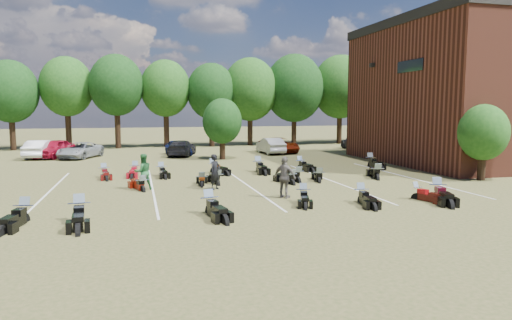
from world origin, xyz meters
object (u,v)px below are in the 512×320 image
object	(u,v)px
person_black	(215,172)
person_green	(143,172)
car_0	(54,149)
motorcycle_0	(24,223)
motorcycle_3	(303,202)
motorcycle_14	(104,177)
person_grey	(285,177)
motorcycle_7	(143,191)
car_4	(178,147)

from	to	relation	value
person_black	person_green	xyz separation A→B (m)	(-3.55, 0.85, 0.01)
car_0	motorcycle_0	world-z (taller)	car_0
person_green	motorcycle_3	xyz separation A→B (m)	(6.81, -4.95, -0.92)
motorcycle_14	motorcycle_3	bearing A→B (deg)	-56.40
motorcycle_14	person_grey	bearing A→B (deg)	-54.97
car_0	motorcycle_14	xyz separation A→B (m)	(4.78, -12.40, -0.78)
person_green	motorcycle_0	bearing A→B (deg)	38.14
motorcycle_14	person_green	bearing A→B (deg)	-74.55
motorcycle_3	motorcycle_7	xyz separation A→B (m)	(-6.86, 4.43, 0.00)
car_0	person_grey	size ratio (longest dim) A/B	2.35
car_0	person_green	distance (m)	18.70
motorcycle_7	motorcycle_14	world-z (taller)	motorcycle_14
motorcycle_3	motorcycle_14	world-z (taller)	motorcycle_14
car_0	motorcycle_14	size ratio (longest dim) A/B	2.16
person_black	motorcycle_3	bearing A→B (deg)	-91.22
car_4	motorcycle_7	world-z (taller)	car_4
person_black	motorcycle_14	distance (m)	8.24
person_green	person_grey	size ratio (longest dim) A/B	0.95
motorcycle_14	car_4	bearing A→B (deg)	56.77
motorcycle_0	motorcycle_3	world-z (taller)	motorcycle_0
person_grey	motorcycle_7	world-z (taller)	person_grey
person_grey	motorcycle_14	size ratio (longest dim) A/B	0.92
car_0	motorcycle_3	bearing A→B (deg)	-36.96
person_black	person_grey	world-z (taller)	person_grey
car_4	motorcycle_3	world-z (taller)	car_4
motorcycle_7	person_green	bearing A→B (deg)	-112.91
motorcycle_0	car_4	bearing A→B (deg)	82.88
car_0	person_green	xyz separation A→B (m)	(7.01, -17.34, 0.14)
motorcycle_0	motorcycle_3	bearing A→B (deg)	15.84
motorcycle_14	motorcycle_7	bearing A→B (deg)	-77.09
person_green	motorcycle_7	distance (m)	1.05
person_black	car_4	bearing A→B (deg)	51.25
car_0	person_black	distance (m)	21.04
motorcycle_3	motorcycle_14	distance (m)	13.40
motorcycle_0	person_black	bearing A→B (deg)	43.69
person_black	motorcycle_14	size ratio (longest dim) A/B	0.86
person_grey	motorcycle_3	bearing A→B (deg)	165.03
motorcycle_3	motorcycle_14	size ratio (longest dim) A/B	0.98
person_grey	person_black	bearing A→B (deg)	-0.27
person_black	person_green	distance (m)	3.66
car_4	motorcycle_0	xyz separation A→B (m)	(-7.54, -22.90, -0.68)
car_0	motorcycle_0	distance (m)	23.38
car_0	motorcycle_14	bearing A→B (deg)	-47.69
car_0	person_green	bearing A→B (deg)	-46.75
motorcycle_3	motorcycle_14	bearing A→B (deg)	149.45
person_grey	motorcycle_3	distance (m)	1.51
person_black	motorcycle_3	world-z (taller)	person_black
person_green	motorcycle_0	size ratio (longest dim) A/B	0.79
car_0	motorcycle_7	world-z (taller)	car_0
motorcycle_7	motorcycle_14	size ratio (longest dim) A/B	1.00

